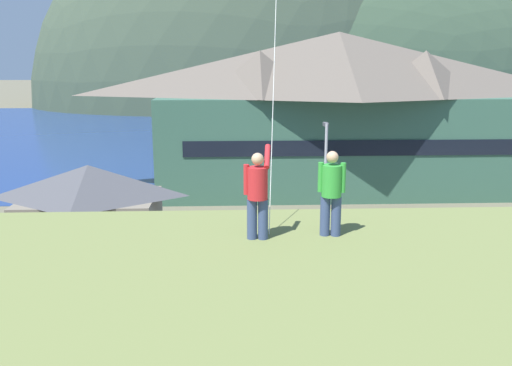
# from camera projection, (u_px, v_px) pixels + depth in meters

# --- Properties ---
(ground_plane) EXTENTS (600.00, 600.00, 0.00)m
(ground_plane) POSITION_uv_depth(u_px,v_px,m) (278.00, 322.00, 20.91)
(ground_plane) COLOR #66604C
(parking_lot_pad) EXTENTS (40.00, 20.00, 0.10)m
(parking_lot_pad) POSITION_uv_depth(u_px,v_px,m) (269.00, 272.00, 25.77)
(parking_lot_pad) COLOR slate
(parking_lot_pad) RESTS_ON ground
(bay_water) EXTENTS (360.00, 84.00, 0.03)m
(bay_water) POSITION_uv_depth(u_px,v_px,m) (244.00, 131.00, 79.39)
(bay_water) COLOR navy
(bay_water) RESTS_ON ground
(far_hill_west_ridge) EXTENTS (93.78, 66.66, 92.72)m
(far_hill_west_ridge) POSITION_uv_depth(u_px,v_px,m) (233.00, 104.00, 130.99)
(far_hill_west_ridge) COLOR #3D4C38
(far_hill_west_ridge) RESTS_ON ground
(far_hill_east_peak) EXTENTS (124.14, 67.29, 67.22)m
(far_hill_east_peak) POSITION_uv_depth(u_px,v_px,m) (338.00, 103.00, 134.72)
(far_hill_east_peak) COLOR #334733
(far_hill_east_peak) RESTS_ON ground
(harbor_lodge) EXTENTS (28.98, 11.77, 12.16)m
(harbor_lodge) POSITION_uv_depth(u_px,v_px,m) (337.00, 107.00, 41.83)
(harbor_lodge) COLOR #38604C
(harbor_lodge) RESTS_ON ground
(storage_shed_near_lot) EXTENTS (7.29, 5.25, 4.79)m
(storage_shed_near_lot) POSITION_uv_depth(u_px,v_px,m) (91.00, 209.00, 27.77)
(storage_shed_near_lot) COLOR #756B5B
(storage_shed_near_lot) RESTS_ON ground
(wharf_dock) EXTENTS (3.20, 10.06, 0.70)m
(wharf_dock) POSITION_uv_depth(u_px,v_px,m) (241.00, 159.00, 53.99)
(wharf_dock) COLOR #70604C
(wharf_dock) RESTS_ON ground
(moored_boat_wharfside) EXTENTS (2.76, 7.46, 2.16)m
(moored_boat_wharfside) POSITION_uv_depth(u_px,v_px,m) (204.00, 161.00, 51.26)
(moored_boat_wharfside) COLOR navy
(moored_boat_wharfside) RESTS_ON ground
(parked_car_lone_by_shed) EXTENTS (4.26, 2.18, 1.82)m
(parked_car_lone_by_shed) POSITION_uv_depth(u_px,v_px,m) (390.00, 292.00, 21.13)
(parked_car_lone_by_shed) COLOR silver
(parked_car_lone_by_shed) RESTS_ON parking_lot_pad
(parked_car_corner_spot) EXTENTS (4.28, 2.22, 1.82)m
(parked_car_corner_spot) POSITION_uv_depth(u_px,v_px,m) (202.00, 295.00, 20.82)
(parked_car_corner_spot) COLOR black
(parked_car_corner_spot) RESTS_ON parking_lot_pad
(parked_car_front_row_end) EXTENTS (4.28, 2.20, 1.82)m
(parked_car_front_row_end) POSITION_uv_depth(u_px,v_px,m) (415.00, 243.00, 26.88)
(parked_car_front_row_end) COLOR slate
(parked_car_front_row_end) RESTS_ON parking_lot_pad
(parking_light_pole) EXTENTS (0.24, 0.78, 6.48)m
(parking_light_pole) POSITION_uv_depth(u_px,v_px,m) (325.00, 171.00, 30.50)
(parking_light_pole) COLOR #ADADB2
(parking_light_pole) RESTS_ON parking_lot_pad
(person_kite_flyer) EXTENTS (0.56, 0.64, 1.86)m
(person_kite_flyer) POSITION_uv_depth(u_px,v_px,m) (257.00, 192.00, 10.54)
(person_kite_flyer) COLOR #384770
(person_kite_flyer) RESTS_ON grassy_hill_foreground
(person_companion) EXTENTS (0.54, 0.40, 1.74)m
(person_companion) POSITION_uv_depth(u_px,v_px,m) (331.00, 191.00, 10.74)
(person_companion) COLOR #384770
(person_companion) RESTS_ON grassy_hill_foreground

